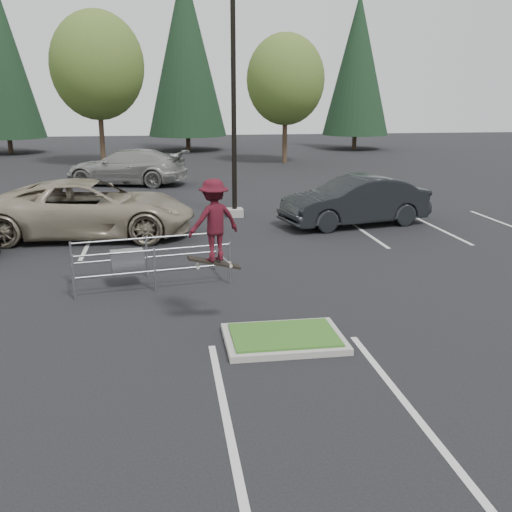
{
  "coord_description": "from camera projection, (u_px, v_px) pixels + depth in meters",
  "views": [
    {
      "loc": [
        -2.09,
        -10.18,
        4.46
      ],
      "look_at": [
        -0.3,
        1.5,
        1.27
      ],
      "focal_mm": 42.0,
      "sensor_mm": 36.0,
      "label": 1
    }
  ],
  "objects": [
    {
      "name": "ground",
      "position": [
        284.0,
        342.0,
        11.18
      ],
      "size": [
        120.0,
        120.0,
        0.0
      ],
      "primitive_type": "plane",
      "color": "black",
      "rests_on": "ground"
    },
    {
      "name": "grass_median",
      "position": [
        284.0,
        338.0,
        11.16
      ],
      "size": [
        2.2,
        1.6,
        0.16
      ],
      "color": "gray",
      "rests_on": "ground"
    },
    {
      "name": "stall_lines",
      "position": [
        194.0,
        260.0,
        16.73
      ],
      "size": [
        22.62,
        17.6,
        0.01
      ],
      "color": "beige",
      "rests_on": "ground"
    },
    {
      "name": "light_pole",
      "position": [
        234.0,
        92.0,
        21.52
      ],
      "size": [
        0.7,
        0.6,
        10.12
      ],
      "color": "gray",
      "rests_on": "ground"
    },
    {
      "name": "decid_b",
      "position": [
        97.0,
        69.0,
        37.87
      ],
      "size": [
        5.89,
        5.89,
        9.64
      ],
      "color": "#38281C",
      "rests_on": "ground"
    },
    {
      "name": "decid_c",
      "position": [
        285.0,
        82.0,
        39.16
      ],
      "size": [
        5.12,
        5.12,
        8.38
      ],
      "color": "#38281C",
      "rests_on": "ground"
    },
    {
      "name": "conif_a",
      "position": [
        1.0,
        59.0,
        45.45
      ],
      "size": [
        5.72,
        5.72,
        13.0
      ],
      "color": "#38281C",
      "rests_on": "ground"
    },
    {
      "name": "conif_b",
      "position": [
        186.0,
        51.0,
        47.79
      ],
      "size": [
        6.38,
        6.38,
        14.5
      ],
      "color": "#38281C",
      "rests_on": "ground"
    },
    {
      "name": "conif_c",
      "position": [
        358.0,
        65.0,
        49.15
      ],
      "size": [
        5.5,
        5.5,
        12.5
      ],
      "color": "#38281C",
      "rests_on": "ground"
    },
    {
      "name": "cart_corral",
      "position": [
        133.0,
        259.0,
        14.33
      ],
      "size": [
        3.85,
        1.94,
        1.04
      ],
      "rotation": [
        0.0,
        0.0,
        0.17
      ],
      "color": "#919399",
      "rests_on": "ground"
    },
    {
      "name": "skateboarder",
      "position": [
        213.0,
        221.0,
        11.4
      ],
      "size": [
        1.17,
        0.93,
        1.78
      ],
      "rotation": [
        0.0,
        0.0,
        3.52
      ],
      "color": "black",
      "rests_on": "ground"
    },
    {
      "name": "car_l_tan",
      "position": [
        90.0,
        208.0,
        19.27
      ],
      "size": [
        6.86,
        3.57,
        1.85
      ],
      "primitive_type": "imported",
      "rotation": [
        0.0,
        0.0,
        1.49
      ],
      "color": "gray",
      "rests_on": "ground"
    },
    {
      "name": "car_r_charc",
      "position": [
        355.0,
        201.0,
        21.0
      ],
      "size": [
        5.47,
        2.89,
        1.71
      ],
      "primitive_type": "imported",
      "rotation": [
        0.0,
        0.0,
        4.93
      ],
      "color": "black",
      "rests_on": "ground"
    },
    {
      "name": "car_far_silver",
      "position": [
        128.0,
        167.0,
        30.57
      ],
      "size": [
        6.64,
        4.22,
        1.79
      ],
      "primitive_type": "imported",
      "rotation": [
        0.0,
        0.0,
        4.41
      ],
      "color": "#969691",
      "rests_on": "ground"
    }
  ]
}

